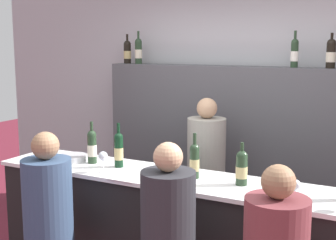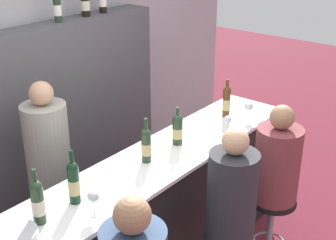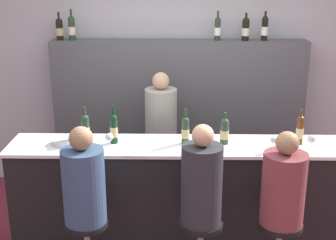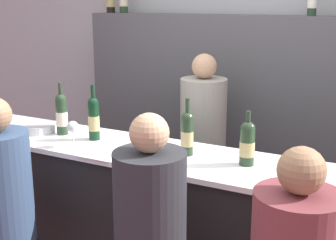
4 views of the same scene
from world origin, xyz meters
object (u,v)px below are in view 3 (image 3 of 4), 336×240
bartender (161,147)px  metal_bowl (66,141)px  wine_bottle_counter_4 (300,130)px  bar_stool_left (87,235)px  wine_bottle_backbar_0 (59,29)px  guest_seated_left (84,182)px  wine_bottle_backbar_3 (246,29)px  wine_bottle_counter_3 (224,131)px  wine_bottle_backbar_1 (72,28)px  wine_bottle_backbar_4 (265,28)px  guest_seated_right (284,186)px  wine_glass_2 (311,139)px  wine_bottle_backbar_2 (218,28)px  wine_bottle_counter_0 (85,128)px  wine_bottle_counter_2 (185,130)px  wine_glass_1 (273,140)px  bar_stool_right (279,237)px  wine_glass_0 (109,138)px  wine_bottle_counter_1 (114,128)px  bar_stool_middle (200,236)px  guest_seated_middle (202,182)px

bartender → metal_bowl: bearing=-135.5°
wine_bottle_counter_4 → bar_stool_left: size_ratio=0.52×
wine_bottle_backbar_0 → guest_seated_left: wine_bottle_backbar_0 is taller
wine_bottle_backbar_3 → guest_seated_left: size_ratio=0.38×
wine_bottle_counter_3 → wine_bottle_backbar_1: bearing=140.9°
wine_bottle_backbar_1 → wine_bottle_backbar_4: 2.15m
wine_bottle_backbar_0 → guest_seated_right: size_ratio=0.40×
wine_glass_2 → guest_seated_left: guest_seated_left is taller
wine_bottle_backbar_2 → wine_bottle_counter_3: bearing=-91.0°
wine_bottle_counter_0 → wine_bottle_backbar_1: bearing=105.2°
wine_bottle_counter_2 → metal_bowl: wine_bottle_counter_2 is taller
wine_glass_1 → metal_bowl: bearing=175.2°
wine_bottle_backbar_0 → bar_stool_right: 3.23m
wine_bottle_backbar_3 → wine_bottle_backbar_4: 0.21m
wine_bottle_counter_0 → bar_stool_right: wine_bottle_counter_0 is taller
wine_glass_0 → wine_bottle_counter_1: bearing=85.0°
wine_bottle_backbar_3 → bar_stool_left: bearing=-127.7°
wine_bottle_counter_3 → wine_glass_2: size_ratio=1.90×
guest_seated_left → bar_stool_middle: 1.05m
wine_bottle_counter_0 → wine_bottle_backbar_2: bearing=45.7°
bar_stool_right → guest_seated_right: 0.47m
guest_seated_right → wine_bottle_counter_3: bearing=123.2°
wine_bottle_counter_4 → wine_bottle_backbar_4: 1.51m
wine_glass_0 → bar_stool_left: (-0.15, -0.44, -0.69)m
bar_stool_right → guest_seated_right: bearing=180.0°
wine_glass_0 → bar_stool_middle: wine_glass_0 is taller
wine_bottle_backbar_3 → metal_bowl: size_ratio=1.27×
wine_bottle_backbar_1 → wine_bottle_counter_3: bearing=-39.1°
guest_seated_middle → wine_glass_1: bearing=34.9°
wine_bottle_counter_2 → wine_bottle_counter_3: 0.35m
bar_stool_right → wine_bottle_counter_3: bearing=123.2°
wine_bottle_counter_3 → wine_glass_2: wine_bottle_counter_3 is taller
guest_seated_left → bar_stool_right: bearing=-0.0°
wine_bottle_counter_0 → guest_seated_middle: bearing=-31.6°
guest_seated_right → wine_glass_0: bearing=162.7°
wine_bottle_counter_3 → guest_seated_right: size_ratio=0.38×
wine_bottle_backbar_2 → wine_glass_1: 1.72m
metal_bowl → wine_bottle_backbar_3: bearing=37.1°
wine_bottle_counter_2 → guest_seated_middle: guest_seated_middle is taller
guest_seated_middle → bar_stool_right: guest_seated_middle is taller
metal_bowl → bar_stool_right: size_ratio=0.38×
wine_bottle_backbar_1 → wine_bottle_backbar_3: 1.94m
metal_bowl → guest_seated_right: (1.84, -0.60, -0.14)m
wine_bottle_backbar_3 → metal_bowl: bearing=-142.9°
metal_bowl → guest_seated_right: 1.94m
wine_glass_1 → guest_seated_middle: (-0.64, -0.44, -0.18)m
wine_bottle_backbar_3 → bar_stool_right: wine_bottle_backbar_3 is taller
wine_bottle_backbar_2 → bar_stool_middle: (-0.26, -1.93, -1.44)m
wine_bottle_backbar_1 → guest_seated_right: bearing=-43.8°
wine_bottle_counter_2 → bartender: bartender is taller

